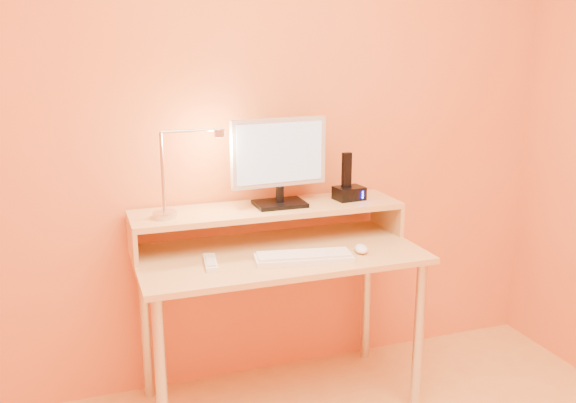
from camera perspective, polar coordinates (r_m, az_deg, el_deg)
name	(u,v)px	position (r m, az deg, el deg)	size (l,w,h in m)	color
wall_back	(256,118)	(2.80, -2.99, 7.71)	(3.00, 0.04, 2.50)	#D87748
desk_leg_fl	(161,382)	(2.44, -11.68, -16.12)	(0.04, 0.04, 0.69)	silver
desk_leg_fr	(418,337)	(2.77, 12.00, -12.24)	(0.04, 0.04, 0.69)	silver
desk_leg_bl	(145,326)	(2.88, -13.09, -11.22)	(0.04, 0.04, 0.69)	silver
desk_leg_br	(366,294)	(3.17, 7.30, -8.54)	(0.04, 0.04, 0.69)	silver
desk_lower	(279,254)	(2.62, -0.85, -4.93)	(1.20, 0.60, 0.03)	tan
shelf_riser_left	(132,240)	(2.63, -14.27, -3.52)	(0.02, 0.30, 0.14)	tan
shelf_riser_right	(387,215)	(2.96, 9.14, -1.24)	(0.02, 0.30, 0.14)	tan
desk_shelf	(268,209)	(2.71, -1.87, -0.74)	(1.20, 0.30, 0.03)	tan
monitor_foot	(280,204)	(2.72, -0.76, -0.20)	(0.22, 0.16, 0.02)	black
monitor_neck	(280,194)	(2.71, -0.77, 0.70)	(0.04, 0.04, 0.07)	black
monitor_panel	(279,152)	(2.68, -0.85, 4.59)	(0.44, 0.04, 0.30)	#B8B8BA
monitor_back	(277,151)	(2.70, -1.01, 4.67)	(0.39, 0.01, 0.25)	black
monitor_screen	(280,153)	(2.67, -0.72, 4.52)	(0.40, 0.00, 0.26)	#9FBAD8
lamp_base	(165,215)	(2.58, -11.37, -1.23)	(0.10, 0.10, 0.03)	silver
lamp_post	(163,173)	(2.54, -11.56, 2.63)	(0.01, 0.01, 0.33)	silver
lamp_arm	(190,131)	(2.53, -9.05, 6.50)	(0.01, 0.01, 0.24)	silver
lamp_head	(220,133)	(2.56, -6.37, 6.33)	(0.04, 0.04, 0.03)	silver
lamp_bulb	(220,137)	(2.56, -6.36, 5.97)	(0.03, 0.03, 0.00)	#FFEAC6
phone_dock	(349,193)	(2.84, 5.69, 0.77)	(0.13, 0.10, 0.06)	black
phone_handset	(347,170)	(2.81, 5.46, 2.93)	(0.04, 0.03, 0.16)	black
phone_led	(363,195)	(2.81, 6.96, 0.61)	(0.01, 0.00, 0.04)	#171EFF
keyboard	(304,258)	(2.51, 1.47, -5.27)	(0.40, 0.13, 0.02)	white
mouse	(361,249)	(2.62, 6.81, -4.36)	(0.06, 0.10, 0.03)	white
remote_control	(210,263)	(2.48, -7.21, -5.65)	(0.05, 0.18, 0.02)	white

